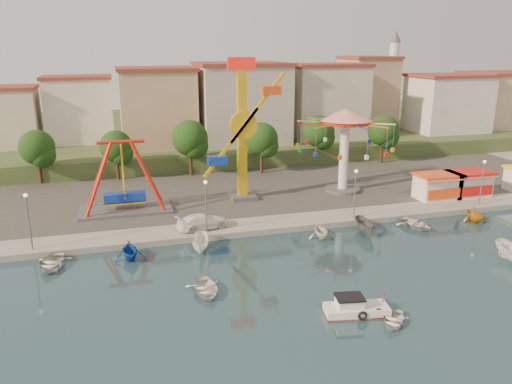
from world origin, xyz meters
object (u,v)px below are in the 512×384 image
object	(u,v)px
kamikaze_tower	(245,134)
rowboat_a	(206,288)
pirate_ship_ride	(123,178)
wave_swinger	(345,132)
cabin_motorboat	(355,309)
van	(202,221)

from	to	relation	value
kamikaze_tower	rowboat_a	world-z (taller)	kamikaze_tower
pirate_ship_ride	rowboat_a	world-z (taller)	pirate_ship_ride
wave_swinger	cabin_motorboat	size ratio (longest dim) A/B	2.46
van	cabin_motorboat	bearing A→B (deg)	-169.01
kamikaze_tower	rowboat_a	distance (m)	24.23
cabin_motorboat	van	size ratio (longest dim) A/B	0.91
pirate_ship_ride	wave_swinger	bearing A→B (deg)	1.19
wave_swinger	kamikaze_tower	bearing A→B (deg)	179.31
cabin_motorboat	van	world-z (taller)	van
kamikaze_tower	wave_swinger	world-z (taller)	kamikaze_tower
pirate_ship_ride	wave_swinger	distance (m)	26.91
wave_swinger	van	bearing A→B (deg)	-156.33
kamikaze_tower	van	bearing A→B (deg)	-128.04
rowboat_a	wave_swinger	bearing A→B (deg)	41.40
kamikaze_tower	wave_swinger	xyz separation A→B (m)	(12.61, -0.15, -0.30)
wave_swinger	van	world-z (taller)	wave_swinger
rowboat_a	van	size ratio (longest dim) A/B	0.72
cabin_motorboat	rowboat_a	distance (m)	11.35
van	rowboat_a	bearing A→B (deg)	159.66
wave_swinger	van	xyz separation A→B (m)	(-19.38, -8.49, -6.84)
pirate_ship_ride	cabin_motorboat	size ratio (longest dim) A/B	2.12
kamikaze_tower	rowboat_a	bearing A→B (deg)	-112.55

